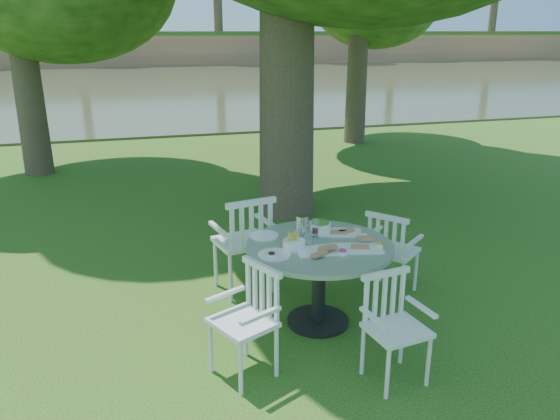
{
  "coord_description": "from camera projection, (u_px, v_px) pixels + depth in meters",
  "views": [
    {
      "loc": [
        -1.46,
        -4.74,
        2.55
      ],
      "look_at": [
        0.0,
        0.2,
        0.85
      ],
      "focal_mm": 35.0,
      "sensor_mm": 36.0,
      "label": 1
    }
  ],
  "objects": [
    {
      "name": "table",
      "position": [
        319.0,
        262.0,
        4.81
      ],
      "size": [
        1.29,
        1.29,
        0.77
      ],
      "color": "black",
      "rests_on": "ground"
    },
    {
      "name": "chair_ne",
      "position": [
        389.0,
        247.0,
        5.37
      ],
      "size": [
        0.6,
        0.6,
        0.88
      ],
      "rotation": [
        0.0,
        0.0,
        -4.04
      ],
      "color": "silver",
      "rests_on": "ground"
    },
    {
      "name": "river",
      "position": [
        147.0,
        86.0,
        26.46
      ],
      "size": [
        100.0,
        28.0,
        0.12
      ],
      "primitive_type": "cube",
      "color": "#383D24",
      "rests_on": "ground"
    },
    {
      "name": "chair_nw",
      "position": [
        247.0,
        238.0,
        5.38
      ],
      "size": [
        0.6,
        0.57,
        1.02
      ],
      "rotation": [
        0.0,
        0.0,
        -2.95
      ],
      "color": "silver",
      "rests_on": "ground"
    },
    {
      "name": "tableware",
      "position": [
        312.0,
        238.0,
        4.8
      ],
      "size": [
        1.08,
        0.82,
        0.22
      ],
      "color": "white",
      "rests_on": "table"
    },
    {
      "name": "ground",
      "position": [
        286.0,
        296.0,
        5.5
      ],
      "size": [
        140.0,
        140.0,
        0.0
      ],
      "primitive_type": "plane",
      "color": "#1B400D",
      "rests_on": "ground"
    },
    {
      "name": "chair_sw",
      "position": [
        252.0,
        311.0,
        4.15
      ],
      "size": [
        0.56,
        0.57,
        0.87
      ],
      "rotation": [
        0.0,
        0.0,
        -1.14
      ],
      "color": "silver",
      "rests_on": "ground"
    },
    {
      "name": "chair_se",
      "position": [
        391.0,
        318.0,
        4.11
      ],
      "size": [
        0.47,
        0.45,
        0.83
      ],
      "rotation": [
        0.0,
        0.0,
        0.14
      ],
      "color": "silver",
      "rests_on": "ground"
    }
  ]
}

